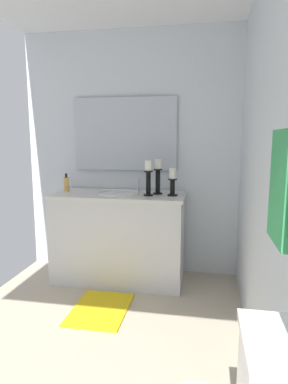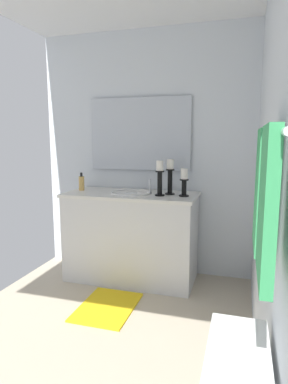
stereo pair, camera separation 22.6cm
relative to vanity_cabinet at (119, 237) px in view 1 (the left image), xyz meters
name	(u,v)px [view 1 (the left image)]	position (x,y,z in m)	size (l,w,h in m)	color
floor	(78,363)	(1.27, 0.06, -0.44)	(3.18, 2.23, 0.02)	beige
wall_back	(277,171)	(1.27, 1.17, 0.79)	(3.18, 0.04, 2.45)	silver
wall_left	(131,154)	(-0.33, 0.06, 0.79)	(0.04, 2.23, 2.45)	silver
vanity_cabinet	(119,237)	(0.00, 0.00, 0.00)	(0.58, 1.28, 0.86)	silver
sink_basin	(119,197)	(0.00, 0.00, 0.39)	(0.40, 0.40, 0.24)	white
mirror	(125,134)	(-0.28, 0.00, 1.00)	(0.02, 1.05, 0.73)	silver
candle_holder_tall	(173,181)	(0.03, 0.52, 0.56)	(0.09, 0.09, 0.25)	black
candle_holder_short	(158,175)	(-0.04, 0.37, 0.61)	(0.09, 0.09, 0.33)	black
candle_holder_mid	(148,177)	(0.06, 0.30, 0.60)	(0.09, 0.09, 0.32)	black
soap_bottle	(66,184)	(-0.03, -0.54, 0.51)	(0.06, 0.06, 0.18)	#E5B259
towel_near_vanity	(281,187)	(1.74, 1.09, 0.77)	(0.28, 0.03, 0.43)	#389E59
bath_mat	(100,309)	(0.62, 0.00, -0.43)	(0.60, 0.44, 0.02)	yellow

